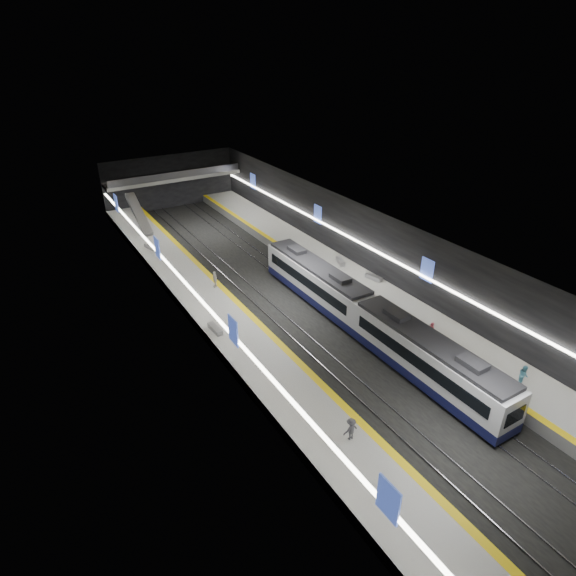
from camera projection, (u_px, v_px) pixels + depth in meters
ground at (291, 303)px, 48.23m from camera, size 70.00×70.00×0.00m
ceiling at (291, 228)px, 44.46m from camera, size 20.00×70.00×0.04m
wall_left at (193, 293)px, 41.78m from camera, size 0.04×70.00×8.00m
wall_right at (371, 246)px, 50.91m from camera, size 0.04×70.00×8.00m
wall_back at (170, 181)px, 72.75m from camera, size 20.00×0.04×8.00m
platform_left at (222, 319)px, 44.57m from camera, size 5.00×70.00×1.00m
tile_surface_left at (222, 314)px, 44.33m from camera, size 5.00×70.00×0.02m
tactile_strip_left at (243, 308)px, 45.33m from camera, size 0.60×70.00×0.02m
platform_right at (351, 281)px, 51.42m from camera, size 5.00×70.00×1.00m
tile_surface_right at (351, 276)px, 51.18m from camera, size 5.00×70.00×0.02m
tactile_strip_right at (334, 281)px, 50.17m from camera, size 0.60×70.00×0.02m
rails at (291, 302)px, 48.20m from camera, size 6.52×70.00×0.12m
train at (365, 314)px, 42.06m from camera, size 2.69×30.04×3.60m
ad_posters at (286, 258)px, 46.86m from camera, size 19.94×53.50×2.20m
cove_light_left at (195, 294)px, 41.96m from camera, size 0.25×68.60×0.12m
cove_light_right at (370, 248)px, 50.91m from camera, size 0.25×68.60×0.12m
mezzanine_bridge at (174, 178)px, 70.70m from camera, size 20.00×3.00×1.50m
escalator at (139, 214)px, 63.05m from camera, size 1.20×7.50×3.92m
bench_left_near at (215, 329)px, 41.72m from camera, size 0.67×1.97×0.47m
bench_left_far at (151, 247)px, 57.57m from camera, size 1.06×2.13×0.50m
bench_right_near at (374, 277)px, 50.47m from camera, size 0.94×1.97×0.46m
bench_right_far at (340, 261)px, 54.00m from camera, size 1.21×2.04×0.48m
passenger_right_a at (432, 331)px, 40.29m from camera, size 0.46×0.65×1.70m
passenger_right_b at (523, 375)px, 35.21m from camera, size 0.98×1.00×1.63m
passenger_left_a at (215, 279)px, 48.72m from camera, size 0.45×1.02×1.72m
passenger_left_b at (351, 429)px, 30.42m from camera, size 1.06×0.63×1.63m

